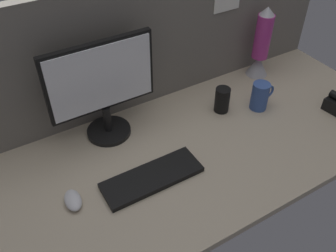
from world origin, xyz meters
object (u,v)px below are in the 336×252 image
monitor (102,86)px  mug_black_travel (222,100)px  lava_lamp (261,48)px  keyboard (152,177)px  mug_ceramic_blue (260,96)px  mouse (73,200)px

monitor → mug_black_travel: monitor is taller
lava_lamp → keyboard: bearing=-156.6°
keyboard → lava_lamp: lava_lamp is taller
mug_ceramic_blue → lava_lamp: lava_lamp is taller
monitor → mug_ceramic_blue: 69.42cm
monitor → mug_ceramic_blue: bearing=-16.7°
monitor → keyboard: (3.03, -32.05, -21.87)cm
keyboard → mug_black_travel: mug_black_travel is taller
mug_ceramic_blue → lava_lamp: (17.80, 21.68, 8.39)cm
mug_ceramic_blue → monitor: bearing=163.3°
keyboard → mug_ceramic_blue: 63.07cm
lava_lamp → mug_ceramic_blue: bearing=-129.4°
mug_black_travel → lava_lamp: lava_lamp is taller
monitor → lava_lamp: monitor is taller
mug_black_travel → mouse: bearing=-168.3°
monitor → mouse: (-25.29, -27.78, -21.17)cm
mouse → mug_ceramic_blue: 90.38cm
mug_ceramic_blue → lava_lamp: size_ratio=0.36×
mouse → mug_ceramic_blue: (89.87, 8.37, 4.69)cm
keyboard → mug_ceramic_blue: size_ratio=2.91×
mouse → lava_lamp: (107.67, 30.05, 13.08)cm
mug_ceramic_blue → lava_lamp: bearing=50.6°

